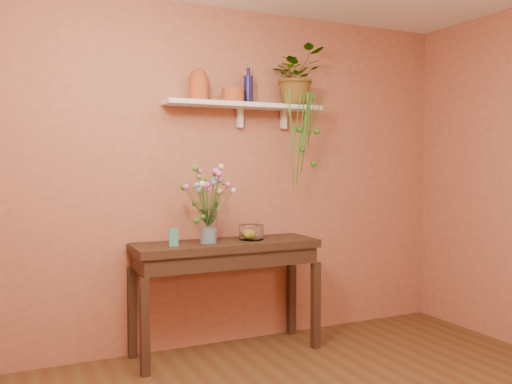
% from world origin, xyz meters
% --- Properties ---
extents(room, '(4.04, 4.04, 2.70)m').
position_xyz_m(room, '(0.00, 0.00, 1.35)').
color(room, '#55391E').
rests_on(room, ground).
extents(sideboard, '(1.42, 0.46, 0.86)m').
position_xyz_m(sideboard, '(-0.16, 1.75, 0.74)').
color(sideboard, '#351E16').
rests_on(sideboard, ground).
extents(wall_shelf, '(1.30, 0.24, 0.19)m').
position_xyz_m(wall_shelf, '(0.06, 1.87, 1.92)').
color(wall_shelf, white).
rests_on(wall_shelf, room).
extents(terracotta_jug, '(0.19, 0.19, 0.25)m').
position_xyz_m(terracotta_jug, '(-0.33, 1.87, 2.06)').
color(terracotta_jug, '#AA5225').
rests_on(terracotta_jug, wall_shelf).
extents(terracotta_pot, '(0.20, 0.20, 0.11)m').
position_xyz_m(terracotta_pot, '(-0.06, 1.85, 1.99)').
color(terracotta_pot, '#AA5225').
rests_on(terracotta_pot, wall_shelf).
extents(blue_bottle, '(0.09, 0.09, 0.28)m').
position_xyz_m(blue_bottle, '(0.08, 1.88, 2.05)').
color(blue_bottle, '#181344').
rests_on(blue_bottle, wall_shelf).
extents(spider_plant, '(0.50, 0.46, 0.48)m').
position_xyz_m(spider_plant, '(0.50, 1.85, 2.18)').
color(spider_plant, '#2A6A15').
rests_on(spider_plant, wall_shelf).
extents(plant_fronds, '(0.43, 0.32, 0.78)m').
position_xyz_m(plant_fronds, '(0.52, 1.71, 1.68)').
color(plant_fronds, '#2A6A15').
rests_on(plant_fronds, wall_shelf).
extents(glass_vase, '(0.12, 0.12, 0.26)m').
position_xyz_m(glass_vase, '(-0.32, 1.71, 0.97)').
color(glass_vase, white).
rests_on(glass_vase, sideboard).
extents(bouquet, '(0.40, 0.49, 0.47)m').
position_xyz_m(bouquet, '(-0.32, 1.71, 1.28)').
color(bouquet, '#386B28').
rests_on(bouquet, glass_vase).
extents(glass_bowl, '(0.19, 0.19, 0.12)m').
position_xyz_m(glass_bowl, '(0.06, 1.76, 0.92)').
color(glass_bowl, white).
rests_on(glass_bowl, sideboard).
extents(lemon, '(0.08, 0.08, 0.08)m').
position_xyz_m(lemon, '(0.04, 1.76, 0.91)').
color(lemon, yellow).
rests_on(lemon, glass_bowl).
extents(carton, '(0.07, 0.06, 0.13)m').
position_xyz_m(carton, '(-0.59, 1.69, 0.93)').
color(carton, teal).
rests_on(carton, sideboard).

